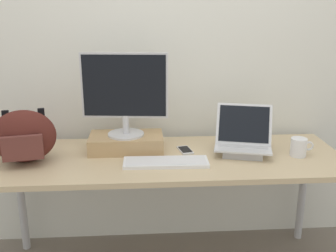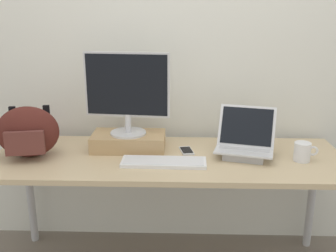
% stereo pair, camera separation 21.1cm
% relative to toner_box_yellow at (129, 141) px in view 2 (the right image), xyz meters
% --- Properties ---
extents(back_wall, '(7.00, 0.10, 2.60)m').
position_rel_toner_box_yellow_xyz_m(back_wall, '(0.24, 0.33, 0.51)').
color(back_wall, silver).
rests_on(back_wall, ground).
extents(desk, '(2.00, 0.69, 0.75)m').
position_rel_toner_box_yellow_xyz_m(desk, '(0.24, -0.12, -0.12)').
color(desk, tan).
rests_on(desk, ground).
extents(toner_box_yellow, '(0.43, 0.24, 0.09)m').
position_rel_toner_box_yellow_xyz_m(toner_box_yellow, '(0.00, 0.00, 0.00)').
color(toner_box_yellow, tan).
rests_on(toner_box_yellow, desk).
extents(desktop_monitor, '(0.49, 0.21, 0.48)m').
position_rel_toner_box_yellow_xyz_m(desktop_monitor, '(-0.00, -0.00, 0.30)').
color(desktop_monitor, silver).
rests_on(desktop_monitor, toner_box_yellow).
extents(open_laptop, '(0.37, 0.32, 0.27)m').
position_rel_toner_box_yellow_xyz_m(open_laptop, '(0.67, -0.10, 0.01)').
color(open_laptop, '#ADADB2').
rests_on(open_laptop, desk).
extents(external_keyboard, '(0.46, 0.16, 0.02)m').
position_rel_toner_box_yellow_xyz_m(external_keyboard, '(0.22, -0.23, -0.04)').
color(external_keyboard, white).
rests_on(external_keyboard, desk).
extents(messenger_backpack, '(0.37, 0.27, 0.29)m').
position_rel_toner_box_yellow_xyz_m(messenger_backpack, '(-0.54, -0.15, 0.10)').
color(messenger_backpack, '#4C1E19').
rests_on(messenger_backpack, desk).
extents(coffee_mug, '(0.13, 0.09, 0.10)m').
position_rel_toner_box_yellow_xyz_m(coffee_mug, '(0.98, -0.16, 0.01)').
color(coffee_mug, silver).
rests_on(coffee_mug, desk).
extents(cell_phone, '(0.09, 0.14, 0.01)m').
position_rel_toner_box_yellow_xyz_m(cell_phone, '(0.35, -0.04, -0.04)').
color(cell_phone, silver).
rests_on(cell_phone, desk).
extents(plush_toy, '(0.10, 0.10, 0.10)m').
position_rel_toner_box_yellow_xyz_m(plush_toy, '(-0.55, 0.15, 0.00)').
color(plush_toy, '#CC7099').
rests_on(plush_toy, desk).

